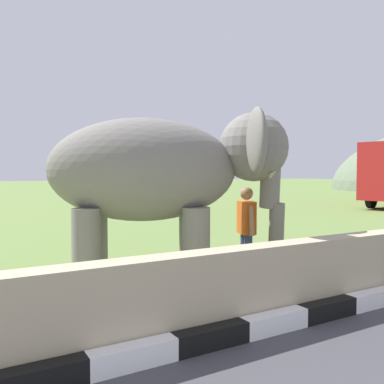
{
  "coord_description": "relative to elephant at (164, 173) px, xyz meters",
  "views": [
    {
      "loc": [
        -0.47,
        0.5,
        1.9
      ],
      "look_at": [
        2.84,
        6.18,
        1.6
      ],
      "focal_mm": 38.46,
      "sensor_mm": 36.0,
      "label": 1
    }
  ],
  "objects": [
    {
      "name": "elephant",
      "position": [
        0.0,
        0.0,
        0.0
      ],
      "size": [
        4.01,
        3.29,
        2.92
      ],
      "color": "slate",
      "rests_on": "ground_plane"
    },
    {
      "name": "person_handler",
      "position": [
        1.48,
        -0.3,
        -0.98
      ],
      "size": [
        0.36,
        0.68,
        1.66
      ],
      "color": "navy",
      "rests_on": "ground_plane"
    },
    {
      "name": "barrier_parapet",
      "position": [
        -0.57,
        -2.16,
        -1.41
      ],
      "size": [
        28.0,
        0.36,
        1.0
      ],
      "primitive_type": "cube",
      "color": "tan",
      "rests_on": "ground_plane"
    }
  ]
}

